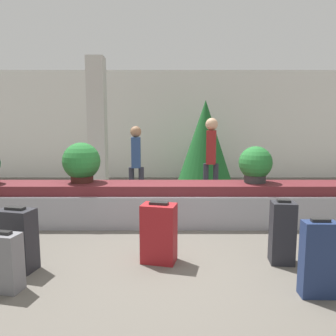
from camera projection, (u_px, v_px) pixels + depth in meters
The scene contains 14 objects.
ground_plane at pixel (168, 259), 4.02m from camera, with size 18.00×18.00×0.00m, color #59544C.
back_wall at pixel (168, 125), 9.85m from camera, with size 18.00×0.06×3.20m.
carousel at pixel (168, 204), 5.42m from camera, with size 8.12×0.78×0.68m.
pillar at pixel (98, 125), 7.86m from camera, with size 0.41×0.41×3.20m.
suitcase_0 at pixel (159, 233), 3.89m from camera, with size 0.45×0.35×0.73m.
suitcase_1 at pixel (282, 233), 3.86m from camera, with size 0.29×0.27×0.77m.
suitcase_2 at pixel (5, 262), 3.22m from camera, with size 0.35×0.25×0.61m.
suitcase_3 at pixel (318, 259), 3.10m from camera, with size 0.32×0.17×0.77m.
suitcase_4 at pixel (17, 240), 3.67m from camera, with size 0.44×0.33×0.73m.
potted_plant_0 at pixel (255, 164), 5.39m from camera, with size 0.55×0.55×0.60m.
potted_plant_1 at pixel (81, 163), 5.41m from camera, with size 0.62×0.62×0.66m.
traveler_0 at pixel (136, 159), 6.61m from camera, with size 0.31×0.33×1.59m.
traveler_1 at pixel (211, 153), 6.57m from camera, with size 0.31×0.35×1.76m.
decorated_tree at pixel (205, 141), 8.41m from camera, with size 1.39×1.39×2.23m.
Camera 1 is at (0.00, -3.83, 1.65)m, focal length 35.00 mm.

